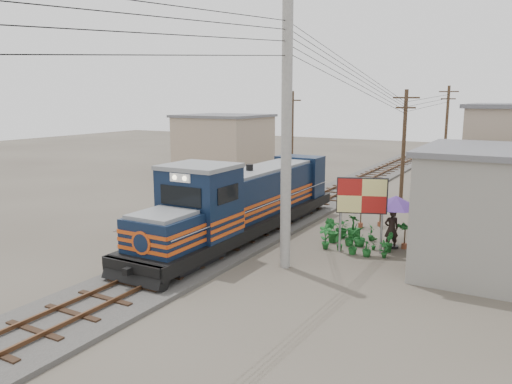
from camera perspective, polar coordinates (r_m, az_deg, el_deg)
The scene contains 14 objects.
ground at distance 21.81m, azimuth -4.43°, elevation -6.65°, with size 120.00×120.00×0.00m, color #473F35.
ballast at distance 30.33m, azimuth 6.12°, elevation -1.55°, with size 3.60×70.00×0.16m, color #595651.
track at distance 30.29m, azimuth 6.13°, elevation -1.22°, with size 1.15×70.00×0.12m.
locomotive at distance 23.21m, azimuth -1.43°, elevation -1.34°, with size 2.77×15.07×3.73m.
utility_pole_main at distance 18.69m, azimuth 3.49°, elevation 6.10°, with size 0.40×0.40×10.00m.
wooden_pole_mid at distance 32.19m, azimuth 16.53°, elevation 5.26°, with size 1.60×0.24×7.00m.
wooden_pole_far at distance 45.84m, azimuth 20.91°, elevation 6.82°, with size 1.60×0.24×7.50m.
wooden_pole_left at distance 39.09m, azimuth 4.14°, elevation 6.57°, with size 1.60×0.24×7.00m.
power_lines at distance 28.34m, azimuth 4.92°, elevation 12.84°, with size 9.65×19.00×3.30m.
shophouse_left at distance 39.87m, azimuth -3.66°, elevation 5.11°, with size 6.30×6.30×5.20m.
billboard at distance 21.26m, azimuth 12.00°, elevation -0.66°, with size 2.00×0.86×3.24m.
market_umbrella at distance 22.40m, azimuth 15.70°, elevation -1.11°, with size 2.47×2.47×2.34m.
vendor at distance 22.50m, azimuth 15.21°, elevation -4.11°, with size 0.64×0.42×1.77m, color black.
plant_nursery at distance 22.92m, azimuth 10.69°, elevation -4.74°, with size 3.29×3.15×1.14m.
Camera 1 is at (11.64, -17.26, 6.51)m, focal length 35.00 mm.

